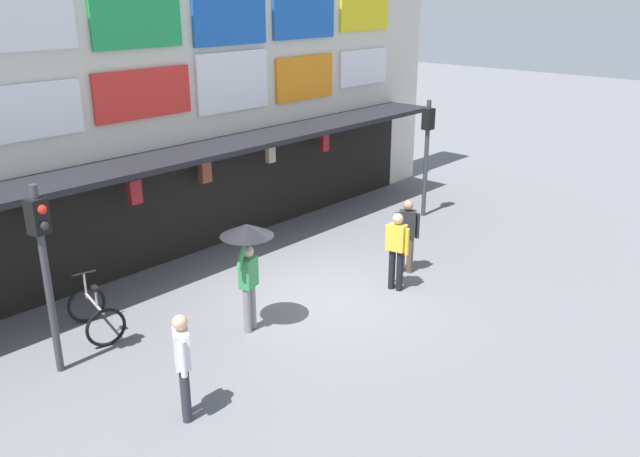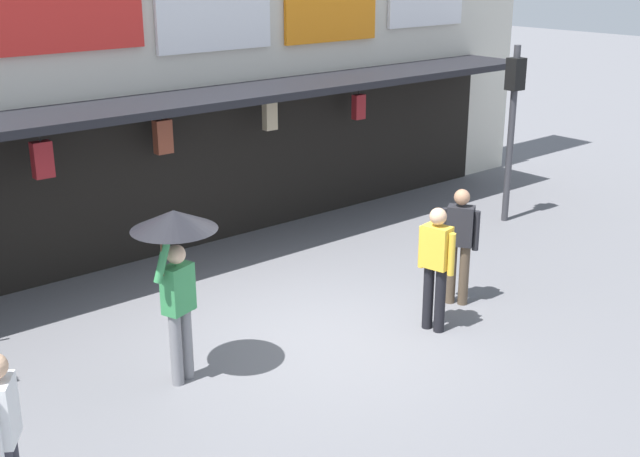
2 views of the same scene
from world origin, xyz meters
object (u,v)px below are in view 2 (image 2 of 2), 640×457
pedestrian_in_green (459,240)px  pedestrian_in_blue (4,433)px  traffic_light_far (513,106)px  pedestrian_with_umbrella (175,248)px  pedestrian_in_black (436,262)px

pedestrian_in_green → pedestrian_in_blue: bearing=-173.9°
traffic_light_far → pedestrian_with_umbrella: bearing=-170.2°
traffic_light_far → pedestrian_in_green: 4.22m
pedestrian_in_black → pedestrian_with_umbrella: (-3.23, 0.96, 0.69)m
pedestrian_in_black → pedestrian_in_blue: (-5.67, -0.33, 0.00)m
traffic_light_far → pedestrian_in_green: bearing=-151.8°
pedestrian_in_green → pedestrian_in_black: bearing=-157.7°
pedestrian_in_blue → pedestrian_with_umbrella: bearing=27.8°
pedestrian_in_black → pedestrian_in_green: bearing=22.3°
traffic_light_far → pedestrian_in_black: (-4.46, -2.28, -1.19)m
traffic_light_far → pedestrian_in_blue: 10.53m
pedestrian_in_blue → pedestrian_in_green: bearing=6.1°
traffic_light_far → pedestrian_in_green: size_ratio=1.90×
traffic_light_far → pedestrian_in_blue: (-10.13, -2.61, -1.19)m
traffic_light_far → pedestrian_with_umbrella: 7.81m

